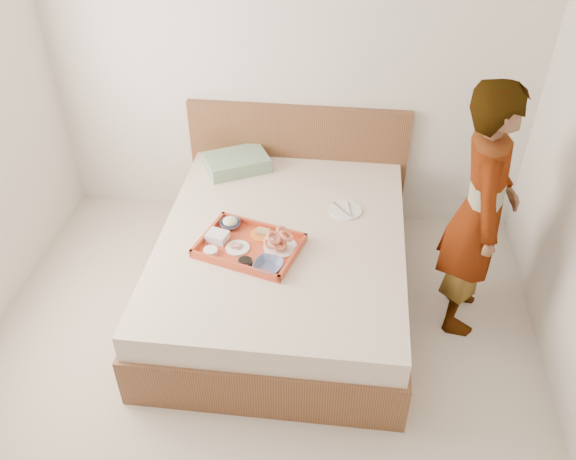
% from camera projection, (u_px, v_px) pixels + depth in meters
% --- Properties ---
extents(ground, '(3.50, 4.00, 0.01)m').
position_uv_depth(ground, '(245.00, 417.00, 3.37)').
color(ground, beige).
rests_on(ground, ground).
extents(wall_back, '(3.50, 0.01, 2.60)m').
position_uv_depth(wall_back, '(287.00, 57.00, 4.14)').
color(wall_back, silver).
rests_on(wall_back, ground).
extents(bed, '(1.65, 2.00, 0.53)m').
position_uv_depth(bed, '(282.00, 266.00, 3.98)').
color(bed, brown).
rests_on(bed, ground).
extents(headboard, '(1.65, 0.06, 0.95)m').
position_uv_depth(headboard, '(298.00, 163.00, 4.61)').
color(headboard, brown).
rests_on(headboard, ground).
extents(pillow, '(0.53, 0.47, 0.11)m').
position_uv_depth(pillow, '(237.00, 162.00, 4.41)').
color(pillow, gray).
rests_on(pillow, bed).
extents(tray, '(0.70, 0.59, 0.05)m').
position_uv_depth(tray, '(249.00, 246.00, 3.69)').
color(tray, '#BF4321').
rests_on(tray, bed).
extents(prawn_plate, '(0.26, 0.26, 0.01)m').
position_uv_depth(prawn_plate, '(280.00, 247.00, 3.69)').
color(prawn_plate, white).
rests_on(prawn_plate, tray).
extents(navy_bowl_big, '(0.21, 0.21, 0.04)m').
position_uv_depth(navy_bowl_big, '(268.00, 266.00, 3.53)').
color(navy_bowl_big, navy).
rests_on(navy_bowl_big, tray).
extents(sauce_dish, '(0.11, 0.11, 0.03)m').
position_uv_depth(sauce_dish, '(245.00, 262.00, 3.56)').
color(sauce_dish, black).
rests_on(sauce_dish, tray).
extents(meat_plate, '(0.18, 0.18, 0.01)m').
position_uv_depth(meat_plate, '(238.00, 248.00, 3.68)').
color(meat_plate, white).
rests_on(meat_plate, tray).
extents(bread_plate, '(0.18, 0.18, 0.01)m').
position_uv_depth(bread_plate, '(262.00, 234.00, 3.79)').
color(bread_plate, orange).
rests_on(bread_plate, tray).
extents(salad_bowl, '(0.16, 0.16, 0.04)m').
position_uv_depth(salad_bowl, '(230.00, 224.00, 3.85)').
color(salad_bowl, navy).
rests_on(salad_bowl, tray).
extents(plastic_tub, '(0.15, 0.13, 0.05)m').
position_uv_depth(plastic_tub, '(217.00, 237.00, 3.74)').
color(plastic_tub, silver).
rests_on(plastic_tub, tray).
extents(cheese_round, '(0.11, 0.11, 0.03)m').
position_uv_depth(cheese_round, '(211.00, 251.00, 3.64)').
color(cheese_round, white).
rests_on(cheese_round, tray).
extents(dinner_plate, '(0.28, 0.28, 0.01)m').
position_uv_depth(dinner_plate, '(345.00, 210.00, 4.02)').
color(dinner_plate, white).
rests_on(dinner_plate, bed).
extents(person, '(0.46, 0.64, 1.66)m').
position_uv_depth(person, '(480.00, 213.00, 3.50)').
color(person, silver).
rests_on(person, ground).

